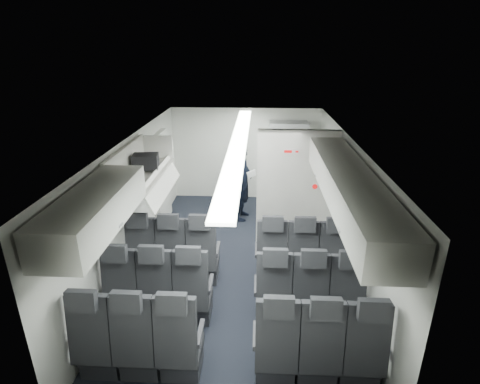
# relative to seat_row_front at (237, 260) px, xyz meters

# --- Properties ---
(cabin_shell) EXTENTS (3.41, 6.01, 2.16)m
(cabin_shell) POSITION_rel_seat_row_front_xyz_m (0.00, 0.53, 0.72)
(cabin_shell) COLOR black
(cabin_shell) RESTS_ON ground
(seat_row_front) EXTENTS (3.33, 0.56, 1.24)m
(seat_row_front) POSITION_rel_seat_row_front_xyz_m (0.00, 0.00, 0.00)
(seat_row_front) COLOR black
(seat_row_front) RESTS_ON cabin_shell
(seat_row_mid) EXTENTS (3.33, 0.56, 1.24)m
(seat_row_mid) POSITION_rel_seat_row_front_xyz_m (0.00, -0.90, 0.00)
(seat_row_mid) COLOR black
(seat_row_mid) RESTS_ON cabin_shell
(seat_row_rear) EXTENTS (3.33, 0.56, 1.24)m
(seat_row_rear) POSITION_rel_seat_row_front_xyz_m (0.00, -1.80, 0.00)
(seat_row_rear) COLOR black
(seat_row_rear) RESTS_ON cabin_shell
(overhead_bin_left_rear) EXTENTS (0.53, 1.80, 0.40)m
(overhead_bin_left_rear) POSITION_rel_seat_row_front_xyz_m (-1.40, -1.47, 1.46)
(overhead_bin_left_rear) COLOR silver
(overhead_bin_left_rear) RESTS_ON cabin_shell
(overhead_bin_left_front_open) EXTENTS (0.64, 1.70, 0.72)m
(overhead_bin_left_front_open) POSITION_rel_seat_row_front_xyz_m (-1.44, 0.28, 1.33)
(overhead_bin_left_front_open) COLOR #9E9E93
(overhead_bin_left_front_open) RESTS_ON cabin_shell
(overhead_bin_right_rear) EXTENTS (0.53, 1.80, 0.40)m
(overhead_bin_right_rear) POSITION_rel_seat_row_front_xyz_m (1.40, -1.47, 1.46)
(overhead_bin_right_rear) COLOR silver
(overhead_bin_right_rear) RESTS_ON cabin_shell
(overhead_bin_right_front) EXTENTS (0.53, 1.70, 0.40)m
(overhead_bin_right_front) POSITION_rel_seat_row_front_xyz_m (1.40, 0.28, 1.46)
(overhead_bin_right_front) COLOR silver
(overhead_bin_right_front) RESTS_ON cabin_shell
(bulkhead_partition) EXTENTS (1.40, 0.15, 2.13)m
(bulkhead_partition) POSITION_rel_seat_row_front_xyz_m (0.98, 1.33, 0.67)
(bulkhead_partition) COLOR silver
(bulkhead_partition) RESTS_ON cabin_shell
(galley_unit) EXTENTS (0.85, 0.52, 1.90)m
(galley_unit) POSITION_rel_seat_row_front_xyz_m (0.95, 3.25, 0.55)
(galley_unit) COLOR #939399
(galley_unit) RESTS_ON cabin_shell
(boarding_door) EXTENTS (0.12, 1.27, 1.86)m
(boarding_door) POSITION_rel_seat_row_front_xyz_m (-1.64, 2.09, 0.55)
(boarding_door) COLOR silver
(boarding_door) RESTS_ON cabin_shell
(flight_attendant) EXTENTS (0.48, 0.66, 1.67)m
(flight_attendant) POSITION_rel_seat_row_front_xyz_m (-0.02, 2.35, 0.43)
(flight_attendant) COLOR black
(flight_attendant) RESTS_ON ground
(carry_on_bag) EXTENTS (0.40, 0.30, 0.22)m
(carry_on_bag) POSITION_rel_seat_row_front_xyz_m (-1.40, 0.42, 1.42)
(carry_on_bag) COLOR black
(carry_on_bag) RESTS_ON overhead_bin_left_front_open
(papers) EXTENTS (0.18, 0.10, 0.13)m
(papers) POSITION_rel_seat_row_front_xyz_m (0.17, 2.30, 0.61)
(papers) COLOR white
(papers) RESTS_ON flight_attendant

